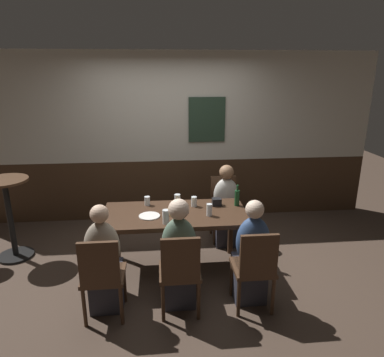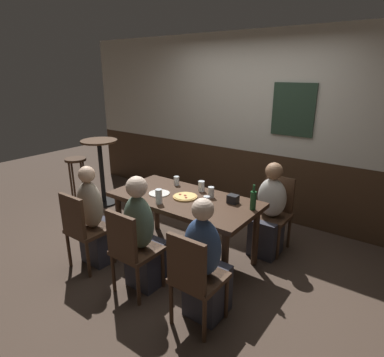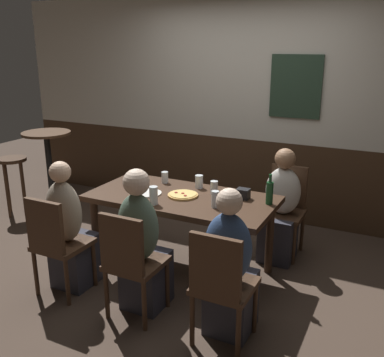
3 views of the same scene
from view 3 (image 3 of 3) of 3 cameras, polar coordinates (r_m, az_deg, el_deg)
ground_plane at (r=4.20m, az=-1.28°, el=-11.86°), size 12.00×12.00×0.00m
wall_back at (r=5.23m, az=7.20°, el=8.99°), size 6.40×0.13×2.60m
dining_table at (r=3.92m, az=-1.34°, el=-3.48°), size 1.66×0.82×0.74m
chair_mid_near at (r=3.34m, az=-8.03°, el=-10.45°), size 0.40×0.40×0.88m
chair_right_far at (r=4.46m, az=12.06°, el=-3.43°), size 0.40×0.40×0.88m
chair_right_near at (r=3.03m, az=3.79°, el=-13.41°), size 0.40×0.40×0.88m
chair_left_near at (r=3.77m, az=-17.34°, el=-7.77°), size 0.40×0.40×0.88m
person_mid_near at (r=3.46m, az=-6.51°, el=-9.37°), size 0.34×0.37×1.17m
person_right_far at (r=4.32m, az=11.47°, el=-4.53°), size 0.34×0.37×1.10m
person_right_near at (r=3.17m, az=4.96°, el=-12.39°), size 0.34×0.37×1.13m
person_left_near at (r=3.88m, az=-15.66°, el=-7.18°), size 0.34×0.37×1.14m
pizza at (r=3.88m, az=-1.20°, el=-2.16°), size 0.27×0.27×0.03m
pint_glass_stout at (r=3.93m, az=2.91°, el=-1.27°), size 0.07×0.07×0.12m
tumbler_water at (r=3.61m, az=3.05°, el=-2.86°), size 0.06×0.06×0.14m
highball_clear at (r=3.68m, az=-5.04°, el=-2.35°), size 0.07×0.07×0.16m
beer_glass_half at (r=4.09m, az=0.93°, el=-0.48°), size 0.07×0.07×0.12m
tumbler_short at (r=4.25m, az=-3.57°, el=0.06°), size 0.07×0.07×0.11m
beer_bottle_green at (r=3.72m, az=10.11°, el=-1.78°), size 0.06×0.06×0.26m
plate_white_large at (r=3.96m, az=-5.71°, el=-1.92°), size 0.24×0.24×0.01m
condiment_caddy at (r=3.83m, az=6.69°, el=-1.99°), size 0.11×0.09×0.09m
side_bar_table at (r=5.50m, az=-18.11°, el=1.36°), size 0.56×0.56×1.05m
bar_stool at (r=5.73m, az=-22.33°, el=1.00°), size 0.34×0.34×0.72m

